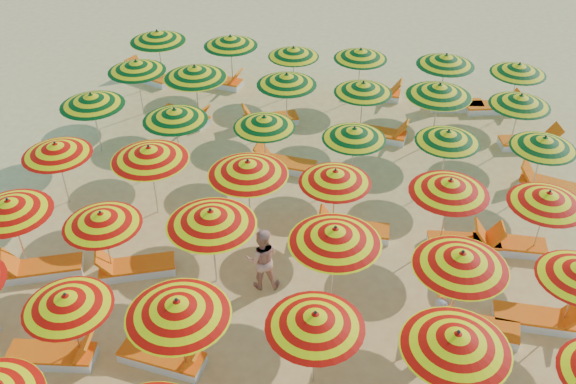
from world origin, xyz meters
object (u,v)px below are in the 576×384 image
object	(u,v)px
umbrella_14	(177,308)
lounger_15	(352,231)
umbrella_47	(519,69)
lounger_25	(219,82)
lounger_12	(135,268)
lounger_19	(550,186)
umbrella_24	(56,149)
lounger_8	(54,355)
umbrella_27	(335,176)
umbrella_37	(195,72)
umbrella_31	(175,115)
lounger_28	(493,107)
umbrella_13	(67,301)
lounger_16	(466,243)
umbrella_30	(91,100)
beachgoer_b	(262,259)
lounger_17	(507,245)
lounger_11	(42,269)
umbrella_34	(448,136)
umbrella_43	(230,41)
umbrella_35	(544,143)
lounger_18	(284,164)
umbrella_22	(461,260)
umbrella_46	(446,60)
umbrella_29	(548,198)
lounger_22	(379,134)
umbrella_44	(294,52)
umbrella_45	(361,54)
lounger_21	(269,120)
umbrella_15	(315,320)
lounger_26	(376,93)
umbrella_33	(354,133)
umbrella_25	(149,153)
umbrella_36	(136,66)
umbrella_16	(457,340)
lounger_27	(455,105)
umbrella_42	(157,36)
lounger_9	(164,357)
umbrella_26	(248,168)
umbrella_18	(9,207)
umbrella_21	(335,235)
lounger_14	(537,319)
umbrella_19	(101,219)
lounger_13	(474,327)
umbrella_39	(363,87)
lounger_20	(185,117)
umbrella_20	(211,218)
lounger_24	(149,76)

from	to	relation	value
umbrella_14	lounger_15	xyz separation A→B (m)	(2.79, 4.73, -1.65)
umbrella_47	lounger_25	size ratio (longest dim) A/B	1.21
lounger_12	lounger_19	xyz separation A→B (m)	(9.88, 5.00, 0.00)
umbrella_24	lounger_8	bearing A→B (deg)	-67.44
umbrella_27	umbrella_37	xyz separation A→B (m)	(-4.75, 4.51, 0.18)
umbrella_31	lounger_28	distance (m)	10.40
umbrella_13	lounger_16	size ratio (longest dim) A/B	1.24
umbrella_30	beachgoer_b	size ratio (longest dim) A/B	1.26
lounger_16	lounger_17	bearing A→B (deg)	0.73
lounger_11	lounger_28	size ratio (longest dim) A/B	1.00
umbrella_34	umbrella_43	bearing A→B (deg)	145.28
lounger_11	lounger_19	world-z (taller)	same
umbrella_13	lounger_25	world-z (taller)	umbrella_13
umbrella_35	lounger_11	world-z (taller)	umbrella_35
lounger_18	lounger_12	bearing A→B (deg)	68.08
umbrella_22	umbrella_46	xyz separation A→B (m)	(-0.05, 9.56, -0.08)
umbrella_29	umbrella_30	xyz separation A→B (m)	(-11.97, 2.56, 0.06)
umbrella_43	lounger_22	xyz separation A→B (m)	(5.23, -2.62, -1.54)
umbrella_43	umbrella_44	size ratio (longest dim) A/B	1.04
umbrella_45	lounger_21	world-z (taller)	umbrella_45
umbrella_15	lounger_26	xyz separation A→B (m)	(0.46, 11.92, -1.54)
umbrella_35	lounger_21	xyz separation A→B (m)	(-7.68, 2.43, -1.43)
lounger_8	umbrella_29	bearing A→B (deg)	19.92
umbrella_33	lounger_8	distance (m)	8.94
lounger_8	umbrella_31	bearing A→B (deg)	80.48
umbrella_29	lounger_22	distance (m)	6.29
umbrella_37	umbrella_46	bearing A→B (deg)	17.66
umbrella_25	lounger_15	bearing A→B (deg)	-1.03
umbrella_36	umbrella_16	bearing A→B (deg)	-45.84
umbrella_43	lounger_27	size ratio (longest dim) A/B	1.26
umbrella_42	lounger_17	bearing A→B (deg)	-32.73
lounger_9	lounger_18	distance (m)	7.27
umbrella_35	umbrella_42	size ratio (longest dim) A/B	0.92
umbrella_26	umbrella_34	xyz separation A→B (m)	(4.72, 2.64, -0.22)
umbrella_44	lounger_27	world-z (taller)	umbrella_44
umbrella_15	umbrella_45	world-z (taller)	umbrella_15
umbrella_30	umbrella_43	size ratio (longest dim) A/B	0.87
umbrella_18	umbrella_36	distance (m)	7.35
umbrella_34	lounger_26	size ratio (longest dim) A/B	1.25
umbrella_21	umbrella_24	world-z (taller)	umbrella_21
lounger_14	lounger_8	bearing A→B (deg)	-163.56
umbrella_19	umbrella_33	xyz separation A→B (m)	(5.05, 4.56, -0.02)
umbrella_43	lounger_17	bearing A→B (deg)	-40.44
lounger_13	lounger_26	size ratio (longest dim) A/B	1.01
umbrella_39	umbrella_24	bearing A→B (deg)	-146.92
umbrella_45	lounger_13	bearing A→B (deg)	-71.90
umbrella_14	umbrella_19	distance (m)	3.48
lounger_20	lounger_11	bearing A→B (deg)	-77.30
umbrella_20	lounger_24	bearing A→B (deg)	117.89
umbrella_15	lounger_11	size ratio (longest dim) A/B	1.22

